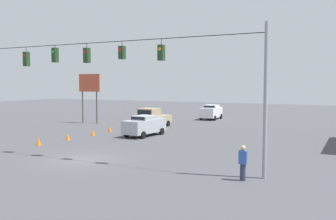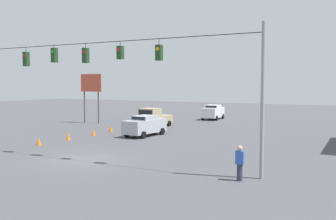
# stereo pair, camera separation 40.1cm
# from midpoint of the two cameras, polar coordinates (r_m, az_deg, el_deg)

# --- Properties ---
(ground_plane) EXTENTS (140.00, 140.00, 0.00)m
(ground_plane) POSITION_cam_midpoint_polar(r_m,az_deg,el_deg) (24.52, -13.13, -7.34)
(ground_plane) COLOR #47474C
(overhead_signal_span) EXTENTS (22.68, 0.38, 7.86)m
(overhead_signal_span) POSITION_cam_midpoint_polar(r_m,az_deg,el_deg) (24.44, -12.86, 4.93)
(overhead_signal_span) COLOR #939399
(overhead_signal_span) RESTS_ON ground_plane
(sedan_white_withflow_deep) EXTENTS (2.26, 4.40, 1.93)m
(sedan_white_withflow_deep) POSITION_cam_midpoint_polar(r_m,az_deg,el_deg) (50.29, 6.38, -0.27)
(sedan_white_withflow_deep) COLOR silver
(sedan_white_withflow_deep) RESTS_ON ground_plane
(pickup_truck_tan_withflow_far) EXTENTS (2.46, 5.29, 2.12)m
(pickup_truck_tan_withflow_far) POSITION_cam_midpoint_polar(r_m,az_deg,el_deg) (40.89, -2.84, -1.30)
(pickup_truck_tan_withflow_far) COLOR tan
(pickup_truck_tan_withflow_far) RESTS_ON ground_plane
(sedan_silver_withflow_mid) EXTENTS (2.33, 4.72, 1.87)m
(sedan_silver_withflow_mid) POSITION_cam_midpoint_polar(r_m,az_deg,el_deg) (34.34, -3.95, -2.33)
(sedan_silver_withflow_mid) COLOR #A8AAB2
(sedan_silver_withflow_mid) RESTS_ON ground_plane
(traffic_cone_nearest) EXTENTS (0.38, 0.38, 0.59)m
(traffic_cone_nearest) POSITION_cam_midpoint_polar(r_m,az_deg,el_deg) (30.86, -19.47, -4.56)
(traffic_cone_nearest) COLOR orange
(traffic_cone_nearest) RESTS_ON ground_plane
(traffic_cone_second) EXTENTS (0.38, 0.38, 0.59)m
(traffic_cone_second) POSITION_cam_midpoint_polar(r_m,az_deg,el_deg) (32.94, -15.36, -3.94)
(traffic_cone_second) COLOR orange
(traffic_cone_second) RESTS_ON ground_plane
(traffic_cone_third) EXTENTS (0.38, 0.38, 0.59)m
(traffic_cone_third) POSITION_cam_midpoint_polar(r_m,az_deg,el_deg) (35.29, -11.72, -3.35)
(traffic_cone_third) COLOR orange
(traffic_cone_third) RESTS_ON ground_plane
(traffic_cone_fourth) EXTENTS (0.38, 0.38, 0.59)m
(traffic_cone_fourth) POSITION_cam_midpoint_polar(r_m,az_deg,el_deg) (37.82, -9.15, -2.82)
(traffic_cone_fourth) COLOR orange
(traffic_cone_fourth) RESTS_ON ground_plane
(traffic_cone_fifth) EXTENTS (0.38, 0.38, 0.59)m
(traffic_cone_fifth) POSITION_cam_midpoint_polar(r_m,az_deg,el_deg) (40.05, -6.80, -2.42)
(traffic_cone_fifth) COLOR orange
(traffic_cone_fifth) RESTS_ON ground_plane
(traffic_cone_farthest) EXTENTS (0.38, 0.38, 0.59)m
(traffic_cone_farthest) POSITION_cam_midpoint_polar(r_m,az_deg,el_deg) (42.57, -4.46, -2.02)
(traffic_cone_farthest) COLOR orange
(traffic_cone_farthest) RESTS_ON ground_plane
(roadside_billboard) EXTENTS (3.06, 0.16, 5.94)m
(roadside_billboard) POSITION_cam_midpoint_polar(r_m,az_deg,el_deg) (46.15, -12.13, 3.34)
(roadside_billboard) COLOR #4C473D
(roadside_billboard) RESTS_ON ground_plane
(pedestrian) EXTENTS (0.40, 0.28, 1.76)m
(pedestrian) POSITION_cam_midpoint_polar(r_m,az_deg,el_deg) (18.98, 10.75, -7.92)
(pedestrian) COLOR #2D334C
(pedestrian) RESTS_ON ground_plane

